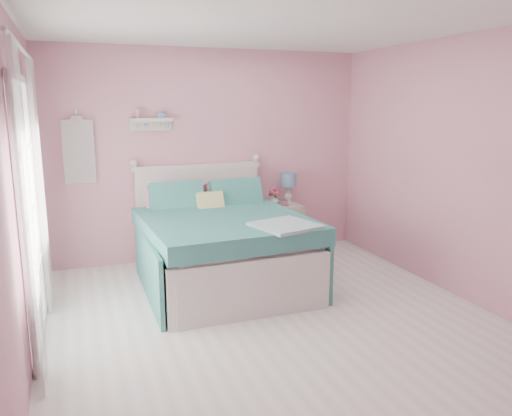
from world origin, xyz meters
TOP-DOWN VIEW (x-y plane):
  - floor at (0.00, 0.00)m, footprint 4.50×4.50m
  - room_shell at (0.00, 0.00)m, footprint 4.50×4.50m
  - bed at (-0.17, 1.21)m, footprint 1.72×2.11m
  - nightstand at (0.91, 2.01)m, footprint 0.45×0.44m
  - table_lamp at (1.01, 2.07)m, footprint 0.20×0.20m
  - vase at (0.79, 2.00)m, footprint 0.14×0.14m
  - teacup at (0.89, 1.91)m, footprint 0.10×0.10m
  - roses at (0.79, 2.00)m, footprint 0.14×0.11m
  - wall_shelf at (-0.72, 2.19)m, footprint 0.50×0.15m
  - hanging_dress at (-1.55, 2.18)m, footprint 0.34×0.03m
  - french_door at (-1.97, 0.40)m, footprint 0.04×1.32m
  - curtain_near at (-1.92, -0.34)m, footprint 0.04×0.40m
  - curtain_far at (-1.92, 1.14)m, footprint 0.04×0.40m

SIDE VIEW (x-z plane):
  - floor at x=0.00m, z-range 0.00..0.00m
  - nightstand at x=0.91m, z-range 0.00..0.65m
  - bed at x=-0.17m, z-range -0.19..1.01m
  - teacup at x=0.89m, z-range 0.65..0.72m
  - vase at x=0.79m, z-range 0.65..0.78m
  - roses at x=0.79m, z-range 0.77..0.89m
  - table_lamp at x=1.01m, z-range 0.73..1.14m
  - french_door at x=-1.97m, z-range -0.01..2.15m
  - curtain_near at x=-1.92m, z-range 0.02..2.34m
  - curtain_far at x=-1.92m, z-range 0.02..2.34m
  - hanging_dress at x=-1.55m, z-range 1.04..1.76m
  - room_shell at x=0.00m, z-range -0.67..3.83m
  - wall_shelf at x=-0.72m, z-range 1.61..1.86m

